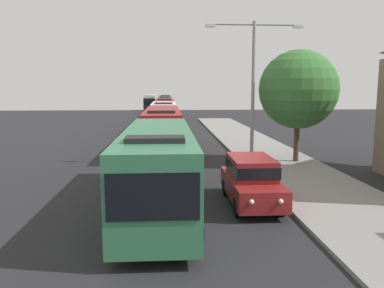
{
  "coord_description": "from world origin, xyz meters",
  "views": [
    {
      "loc": [
        -0.93,
        -2.34,
        4.63
      ],
      "look_at": [
        0.33,
        17.44,
        1.76
      ],
      "focal_mm": 36.31,
      "sensor_mm": 36.0,
      "label": 1
    }
  ],
  "objects_px": {
    "white_suv": "(251,179)",
    "box_truck_oncoming": "(150,102)",
    "bus_middle": "(164,116)",
    "streetlamp_mid": "(253,78)",
    "bus_lead": "(158,165)",
    "bus_fourth_in_line": "(165,109)",
    "bus_rear": "(165,105)",
    "bus_second_in_line": "(162,129)",
    "bus_tail_end": "(165,102)",
    "roadside_tree": "(298,90)"
  },
  "relations": [
    {
      "from": "bus_rear",
      "to": "streetlamp_mid",
      "type": "distance_m",
      "value": 45.48
    },
    {
      "from": "roadside_tree",
      "to": "bus_tail_end",
      "type": "bearing_deg",
      "value": 98.12
    },
    {
      "from": "bus_second_in_line",
      "to": "bus_rear",
      "type": "bearing_deg",
      "value": 90.0
    },
    {
      "from": "streetlamp_mid",
      "to": "roadside_tree",
      "type": "distance_m",
      "value": 3.0
    },
    {
      "from": "white_suv",
      "to": "streetlamp_mid",
      "type": "relative_size",
      "value": 0.57
    },
    {
      "from": "bus_second_in_line",
      "to": "bus_tail_end",
      "type": "distance_m",
      "value": 52.94
    },
    {
      "from": "box_truck_oncoming",
      "to": "streetlamp_mid",
      "type": "height_order",
      "value": "streetlamp_mid"
    },
    {
      "from": "bus_tail_end",
      "to": "bus_middle",
      "type": "bearing_deg",
      "value": -90.0
    },
    {
      "from": "bus_tail_end",
      "to": "white_suv",
      "type": "height_order",
      "value": "bus_tail_end"
    },
    {
      "from": "bus_lead",
      "to": "roadside_tree",
      "type": "xyz_separation_m",
      "value": [
        8.28,
        8.44,
        2.84
      ]
    },
    {
      "from": "bus_fourth_in_line",
      "to": "streetlamp_mid",
      "type": "distance_m",
      "value": 32.53
    },
    {
      "from": "bus_second_in_line",
      "to": "bus_lead",
      "type": "bearing_deg",
      "value": -90.0
    },
    {
      "from": "bus_rear",
      "to": "roadside_tree",
      "type": "xyz_separation_m",
      "value": [
        8.28,
        -44.54,
        2.84
      ]
    },
    {
      "from": "bus_middle",
      "to": "streetlamp_mid",
      "type": "bearing_deg",
      "value": -74.08
    },
    {
      "from": "bus_lead",
      "to": "bus_fourth_in_line",
      "type": "distance_m",
      "value": 39.84
    },
    {
      "from": "bus_lead",
      "to": "bus_fourth_in_line",
      "type": "xyz_separation_m",
      "value": [
        -0.0,
        39.84,
        -0.0
      ]
    },
    {
      "from": "bus_lead",
      "to": "streetlamp_mid",
      "type": "relative_size",
      "value": 1.34
    },
    {
      "from": "bus_middle",
      "to": "bus_rear",
      "type": "bearing_deg",
      "value": 90.0
    },
    {
      "from": "bus_second_in_line",
      "to": "box_truck_oncoming",
      "type": "height_order",
      "value": "bus_second_in_line"
    },
    {
      "from": "bus_rear",
      "to": "streetlamp_mid",
      "type": "bearing_deg",
      "value": -83.16
    },
    {
      "from": "bus_second_in_line",
      "to": "bus_tail_end",
      "type": "bearing_deg",
      "value": 90.0
    },
    {
      "from": "streetlamp_mid",
      "to": "bus_middle",
      "type": "bearing_deg",
      "value": 105.92
    },
    {
      "from": "bus_lead",
      "to": "bus_fourth_in_line",
      "type": "height_order",
      "value": "same"
    },
    {
      "from": "white_suv",
      "to": "box_truck_oncoming",
      "type": "distance_m",
      "value": 68.4
    },
    {
      "from": "bus_second_in_line",
      "to": "bus_rear",
      "type": "distance_m",
      "value": 39.43
    },
    {
      "from": "bus_rear",
      "to": "box_truck_oncoming",
      "type": "xyz_separation_m",
      "value": [
        -3.3,
        15.28,
        0.01
      ]
    },
    {
      "from": "bus_second_in_line",
      "to": "roadside_tree",
      "type": "distance_m",
      "value": 10.14
    },
    {
      "from": "bus_lead",
      "to": "streetlamp_mid",
      "type": "distance_m",
      "value": 10.23
    },
    {
      "from": "bus_middle",
      "to": "roadside_tree",
      "type": "relative_size",
      "value": 1.54
    },
    {
      "from": "bus_rear",
      "to": "bus_tail_end",
      "type": "xyz_separation_m",
      "value": [
        -0.0,
        13.51,
        -0.0
      ]
    },
    {
      "from": "white_suv",
      "to": "bus_fourth_in_line",
      "type": "bearing_deg",
      "value": 95.33
    },
    {
      "from": "bus_rear",
      "to": "white_suv",
      "type": "distance_m",
      "value": 52.89
    },
    {
      "from": "white_suv",
      "to": "box_truck_oncoming",
      "type": "xyz_separation_m",
      "value": [
        -7.0,
        68.03,
        0.67
      ]
    },
    {
      "from": "streetlamp_mid",
      "to": "bus_second_in_line",
      "type": "bearing_deg",
      "value": 133.97
    },
    {
      "from": "bus_middle",
      "to": "bus_rear",
      "type": "relative_size",
      "value": 0.89
    },
    {
      "from": "bus_middle",
      "to": "box_truck_oncoming",
      "type": "distance_m",
      "value": 41.51
    },
    {
      "from": "bus_middle",
      "to": "bus_fourth_in_line",
      "type": "distance_m",
      "value": 12.96
    },
    {
      "from": "bus_lead",
      "to": "bus_rear",
      "type": "bearing_deg",
      "value": 90.0
    },
    {
      "from": "bus_fourth_in_line",
      "to": "white_suv",
      "type": "relative_size",
      "value": 2.23
    },
    {
      "from": "bus_rear",
      "to": "bus_middle",
      "type": "bearing_deg",
      "value": -90.0
    },
    {
      "from": "bus_lead",
      "to": "streetlamp_mid",
      "type": "bearing_deg",
      "value": 55.83
    },
    {
      "from": "bus_middle",
      "to": "streetlamp_mid",
      "type": "height_order",
      "value": "streetlamp_mid"
    },
    {
      "from": "bus_second_in_line",
      "to": "box_truck_oncoming",
      "type": "relative_size",
      "value": 1.62
    },
    {
      "from": "bus_fourth_in_line",
      "to": "box_truck_oncoming",
      "type": "bearing_deg",
      "value": 96.63
    },
    {
      "from": "bus_middle",
      "to": "box_truck_oncoming",
      "type": "xyz_separation_m",
      "value": [
        -3.3,
        41.38,
        0.01
      ]
    },
    {
      "from": "bus_fourth_in_line",
      "to": "streetlamp_mid",
      "type": "height_order",
      "value": "streetlamp_mid"
    },
    {
      "from": "bus_middle",
      "to": "bus_tail_end",
      "type": "xyz_separation_m",
      "value": [
        0.0,
        39.61,
        0.0
      ]
    },
    {
      "from": "box_truck_oncoming",
      "to": "bus_rear",
      "type": "bearing_deg",
      "value": -77.81
    },
    {
      "from": "white_suv",
      "to": "bus_rear",
      "type": "bearing_deg",
      "value": 94.01
    },
    {
      "from": "bus_second_in_line",
      "to": "streetlamp_mid",
      "type": "bearing_deg",
      "value": -46.03
    }
  ]
}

